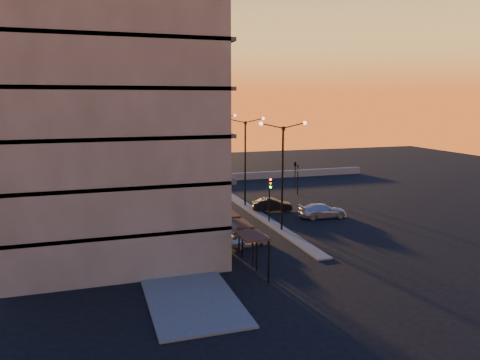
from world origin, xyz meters
The scene contains 14 objects.
ground centered at (0.00, 0.00, 0.00)m, with size 120.00×120.00×0.00m, color black.
sidewalk_west centered at (-10.50, 4.00, 0.06)m, with size 5.00×40.00×0.12m, color #50504D.
median centered at (0.00, 10.00, 0.06)m, with size 1.20×36.00×0.12m, color #50504D.
parapet centered at (2.00, 26.00, 0.50)m, with size 44.00×0.50×1.00m, color slate.
building centered at (-14.00, 0.03, 11.91)m, with size 14.35×17.08×25.00m.
streetlamp_near centered at (0.00, 0.00, 5.59)m, with size 4.32×0.32×9.51m.
streetlamp_mid centered at (0.00, 10.00, 5.59)m, with size 4.32×0.32×9.51m.
streetlamp_far centered at (0.00, 20.00, 5.59)m, with size 4.32×0.32×9.51m.
traffic_light_main centered at (0.00, 2.87, 2.89)m, with size 0.28×0.44×4.25m.
signal_east_a centered at (8.00, 14.00, 1.93)m, with size 0.13×0.16×3.60m.
signal_east_b centered at (9.50, 18.00, 3.10)m, with size 0.42×1.99×3.60m.
car_hatchback centered at (-4.21, -3.02, 0.63)m, with size 1.48×3.69×1.26m, color silver.
car_sedan centered at (1.94, 7.09, 0.67)m, with size 1.41×4.04×1.33m, color black.
car_wagon centered at (5.60, 3.05, 0.68)m, with size 1.92×4.71×1.37m, color #B2B5BA.
Camera 1 is at (-15.66, -36.43, 11.33)m, focal length 35.00 mm.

